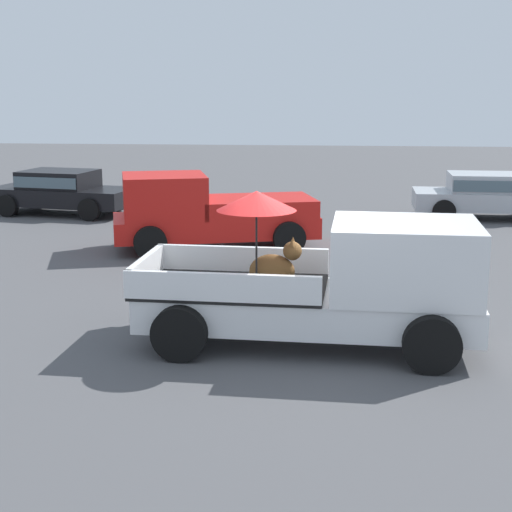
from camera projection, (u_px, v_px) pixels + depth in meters
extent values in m
plane|color=#4C4C4F|center=(308.00, 343.00, 11.72)|extent=(80.00, 80.00, 0.00)
cylinder|color=black|center=(422.00, 305.00, 12.35)|extent=(0.81, 0.32, 0.80)
cylinder|color=black|center=(432.00, 345.00, 10.45)|extent=(0.81, 0.32, 0.80)
cylinder|color=black|center=(207.00, 297.00, 12.82)|extent=(0.81, 0.32, 0.80)
cylinder|color=black|center=(180.00, 333.00, 10.92)|extent=(0.81, 0.32, 0.80)
cube|color=white|center=(308.00, 307.00, 11.60)|extent=(5.08, 2.03, 0.50)
cube|color=white|center=(405.00, 259.00, 11.24)|extent=(2.18, 1.95, 1.08)
cube|color=#4C606B|center=(476.00, 247.00, 11.06)|extent=(0.14, 1.72, 0.64)
cube|color=black|center=(233.00, 287.00, 11.69)|extent=(2.88, 1.97, 0.06)
cube|color=white|center=(242.00, 259.00, 12.53)|extent=(2.80, 0.23, 0.40)
cube|color=white|center=(222.00, 287.00, 10.75)|extent=(2.80, 0.23, 0.40)
cube|color=white|center=(146.00, 269.00, 11.83)|extent=(0.18, 1.84, 0.40)
ellipsoid|color=brown|center=(272.00, 271.00, 11.42)|extent=(0.69, 0.35, 0.52)
sphere|color=brown|center=(292.00, 251.00, 11.31)|extent=(0.29, 0.29, 0.28)
cone|color=brown|center=(293.00, 240.00, 11.36)|extent=(0.09, 0.09, 0.12)
cone|color=brown|center=(292.00, 243.00, 11.20)|extent=(0.09, 0.09, 0.12)
cylinder|color=black|center=(256.00, 250.00, 11.19)|extent=(0.03, 0.03, 1.24)
cone|color=red|center=(256.00, 201.00, 11.03)|extent=(1.21, 1.21, 0.28)
cylinder|color=black|center=(150.00, 243.00, 17.34)|extent=(0.80, 0.46, 0.76)
cylinder|color=black|center=(147.00, 228.00, 19.16)|extent=(0.80, 0.46, 0.76)
cylinder|color=black|center=(289.00, 238.00, 17.90)|extent=(0.80, 0.46, 0.76)
cylinder|color=black|center=(273.00, 224.00, 19.72)|extent=(0.80, 0.46, 0.76)
cube|color=red|center=(215.00, 226.00, 18.49)|extent=(5.11, 3.03, 0.50)
cube|color=red|center=(164.00, 196.00, 18.12)|extent=(2.32, 2.25, 1.00)
cube|color=red|center=(256.00, 206.00, 18.57)|extent=(3.09, 2.46, 0.40)
cylinder|color=black|center=(438.00, 202.00, 23.71)|extent=(0.67, 0.24, 0.66)
cylinder|color=black|center=(444.00, 211.00, 22.00)|extent=(0.67, 0.24, 0.66)
cube|color=#ADB2B7|center=(488.00, 200.00, 22.64)|extent=(4.36, 1.90, 0.52)
cube|color=#ADB2B7|center=(486.00, 183.00, 22.55)|extent=(2.15, 1.67, 0.56)
cube|color=#4C606B|center=(486.00, 183.00, 22.55)|extent=(2.10, 1.75, 0.32)
cylinder|color=black|center=(116.00, 201.00, 23.95)|extent=(0.69, 0.34, 0.66)
cylinder|color=black|center=(89.00, 210.00, 22.29)|extent=(0.69, 0.34, 0.66)
cylinder|color=black|center=(39.00, 198.00, 24.66)|extent=(0.69, 0.34, 0.66)
cylinder|color=black|center=(7.00, 206.00, 23.01)|extent=(0.69, 0.34, 0.66)
cube|color=black|center=(63.00, 196.00, 23.43)|extent=(4.55, 2.51, 0.52)
cube|color=black|center=(59.00, 180.00, 23.35)|extent=(2.35, 1.95, 0.56)
cube|color=#4C606B|center=(59.00, 180.00, 23.35)|extent=(2.31, 2.02, 0.32)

